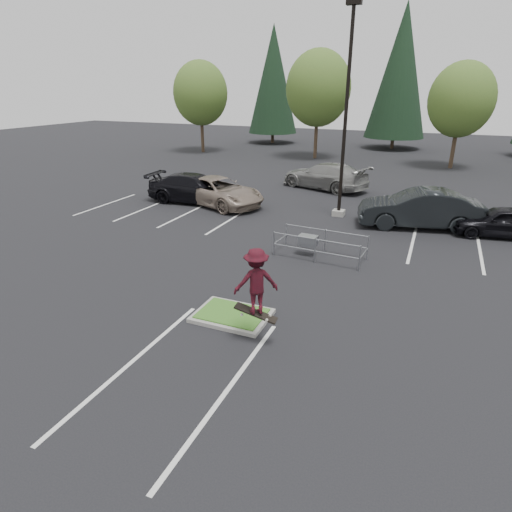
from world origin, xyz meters
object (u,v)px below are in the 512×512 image
at_px(decid_b, 318,91).
at_px(car_l_black, 195,188).
at_px(light_pole, 345,127).
at_px(car_r_black, 502,222).
at_px(cart_corral, 311,241).
at_px(conif_a, 273,80).
at_px(car_l_tan, 218,191).
at_px(decid_a, 201,95).
at_px(decid_c, 461,102).
at_px(conif_b, 400,72).
at_px(car_far_silver, 326,176).
at_px(skateboarder, 256,281).
at_px(car_r_charc, 419,209).

bearing_deg(decid_b, car_l_black, -95.97).
relative_size(light_pole, car_r_black, 2.43).
bearing_deg(cart_corral, car_l_black, 151.26).
relative_size(conif_a, car_l_tan, 2.26).
bearing_deg(conif_a, decid_a, -111.91).
relative_size(decid_c, car_l_tan, 1.46).
distance_m(conif_b, car_l_tan, 30.54).
height_order(decid_a, conif_a, conif_a).
xyz_separation_m(decid_a, decid_c, (24.00, -0.20, -0.33)).
bearing_deg(car_far_silver, light_pole, 40.16).
relative_size(decid_b, conif_b, 0.66).
relative_size(conif_b, skateboarder, 7.26).
bearing_deg(decid_a, cart_corral, -52.29).
xyz_separation_m(car_l_black, car_r_black, (16.11, 0.00, -0.12)).
height_order(decid_c, car_far_silver, decid_c).
relative_size(skateboarder, car_l_black, 0.35).
height_order(cart_corral, car_l_black, car_l_black).
xyz_separation_m(decid_a, car_l_black, (10.01, -18.53, -4.75)).
bearing_deg(car_r_black, decid_a, -134.16).
xyz_separation_m(conif_b, car_l_tan, (-6.50, -29.00, -7.05)).
height_order(decid_b, car_l_black, decid_b).
distance_m(decid_a, decid_b, 12.02).
height_order(conif_a, car_r_charc, conif_a).
distance_m(decid_a, decid_c, 24.00).
height_order(skateboarder, car_l_black, skateboarder).
height_order(decid_a, decid_c, decid_a).
height_order(decid_b, conif_b, conif_b).
distance_m(light_pole, decid_c, 18.67).
distance_m(light_pole, skateboarder, 13.30).
xyz_separation_m(cart_corral, car_r_charc, (3.76, 5.72, 0.30)).
xyz_separation_m(decid_a, car_l_tan, (11.51, -18.53, -4.78)).
height_order(car_l_tan, car_l_black, car_l_black).
height_order(light_pole, car_far_silver, light_pole).
xyz_separation_m(conif_b, car_l_black, (-8.00, -29.00, -7.01)).
height_order(conif_a, car_far_silver, conif_a).
xyz_separation_m(cart_corral, car_l_tan, (-7.24, 5.72, 0.16)).
height_order(light_pole, decid_a, light_pole).
bearing_deg(car_r_black, car_l_black, -98.81).
bearing_deg(cart_corral, decid_a, 132.17).
height_order(car_l_black, car_r_black, car_l_black).
relative_size(decid_b, cart_corral, 2.63).
bearing_deg(decid_a, car_l_tan, -58.16).
height_order(conif_b, skateboarder, conif_b).
relative_size(decid_c, cart_corral, 2.29).
distance_m(conif_a, car_l_black, 29.79).
height_order(decid_c, car_l_tan, decid_c).
bearing_deg(conif_a, light_pole, -62.62).
height_order(decid_b, conif_a, conif_a).
bearing_deg(skateboarder, decid_a, -92.42).
height_order(skateboarder, car_r_charc, skateboarder).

